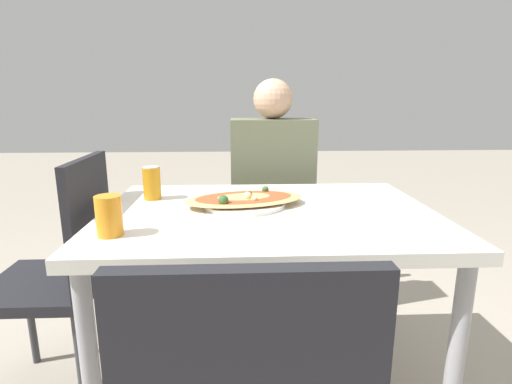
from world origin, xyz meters
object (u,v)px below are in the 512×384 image
dining_table (268,232)px  person_seated (272,183)px  pizza_main (244,200)px  chair_side_left (64,267)px  soda_can (152,183)px  chair_far_seated (270,213)px  drink_glass (109,216)px

dining_table → person_seated: size_ratio=0.93×
person_seated → pizza_main: (-0.15, -0.56, 0.06)m
chair_side_left → soda_can: 0.45m
chair_far_seated → chair_side_left: (-0.82, -0.66, 0.00)m
dining_table → soda_can: size_ratio=9.08×
drink_glass → pizza_main: bearing=38.0°
drink_glass → person_seated: bearing=58.2°
chair_side_left → soda_can: size_ratio=7.43×
soda_can → drink_glass: 0.41m
dining_table → person_seated: bearing=83.8°
dining_table → person_seated: 0.63m
pizza_main → drink_glass: size_ratio=4.05×
drink_glass → chair_side_left: bearing=132.3°
chair_side_left → pizza_main: size_ratio=1.99×
chair_far_seated → drink_glass: 1.15m
pizza_main → soda_can: (-0.35, 0.11, 0.04)m
chair_far_seated → pizza_main: 0.74m
person_seated → pizza_main: size_ratio=2.61×
dining_table → pizza_main: (-0.08, 0.06, 0.10)m
dining_table → soda_can: (-0.43, 0.17, 0.14)m
pizza_main → drink_glass: drink_glass is taller
chair_far_seated → drink_glass: (-0.53, -0.98, 0.29)m
person_seated → chair_far_seated: bearing=-90.0°
chair_side_left → pizza_main: chair_side_left is taller
chair_far_seated → chair_side_left: same height
drink_glass → dining_table: bearing=26.8°
chair_side_left → person_seated: person_seated is taller
chair_side_left → drink_glass: chair_side_left is taller
chair_side_left → pizza_main: bearing=-91.7°
dining_table → chair_side_left: 0.77m
person_seated → drink_glass: 1.02m
chair_side_left → pizza_main: 0.72m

